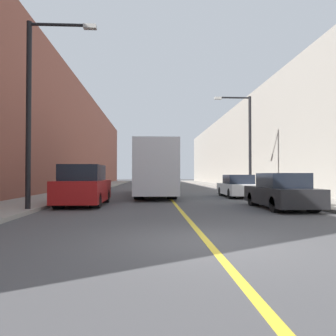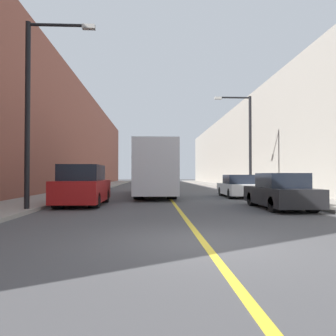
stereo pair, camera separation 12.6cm
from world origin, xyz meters
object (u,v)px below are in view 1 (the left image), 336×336
(car_right_mid, at_px, (238,187))
(street_lamp_right, at_px, (247,137))
(bus, at_px, (155,169))
(parked_suv_left, at_px, (84,187))
(car_right_near, at_px, (281,193))
(street_lamp_left, at_px, (35,101))

(car_right_mid, height_order, street_lamp_right, street_lamp_right)
(bus, bearing_deg, parked_suv_left, -115.27)
(parked_suv_left, relative_size, car_right_mid, 1.07)
(parked_suv_left, height_order, car_right_mid, parked_suv_left)
(parked_suv_left, bearing_deg, bus, 64.73)
(car_right_near, relative_size, street_lamp_left, 0.63)
(bus, xyz_separation_m, car_right_mid, (5.31, -2.09, -1.19))
(bus, height_order, street_lamp_right, street_lamp_right)
(car_right_mid, height_order, street_lamp_left, street_lamp_left)
(parked_suv_left, xyz_separation_m, car_right_near, (8.71, -1.95, -0.20))
(car_right_near, bearing_deg, street_lamp_left, -175.08)
(street_lamp_left, bearing_deg, car_right_mid, 38.57)
(street_lamp_left, relative_size, street_lamp_right, 1.05)
(car_right_near, height_order, street_lamp_right, street_lamp_right)
(parked_suv_left, bearing_deg, street_lamp_left, -114.77)
(car_right_mid, bearing_deg, car_right_near, -90.43)
(car_right_near, distance_m, street_lamp_right, 10.04)
(parked_suv_left, relative_size, street_lamp_left, 0.64)
(bus, xyz_separation_m, street_lamp_left, (-4.74, -10.11, 2.45))
(bus, bearing_deg, car_right_mid, -21.47)
(car_right_near, relative_size, street_lamp_right, 0.65)
(car_right_near, distance_m, car_right_mid, 7.16)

